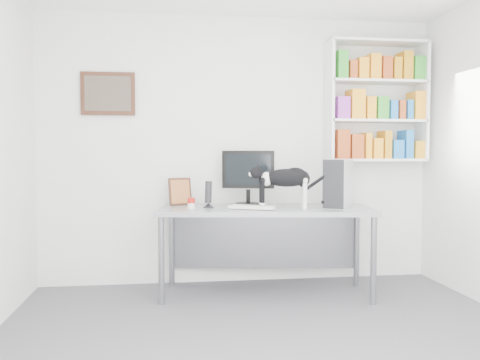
{
  "coord_description": "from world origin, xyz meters",
  "views": [
    {
      "loc": [
        -0.7,
        -3.15,
        1.32
      ],
      "look_at": [
        -0.06,
        1.53,
        1.07
      ],
      "focal_mm": 38.0,
      "sensor_mm": 36.0,
      "label": 1
    }
  ],
  "objects_px": {
    "pc_tower": "(338,183)",
    "cat": "(285,188)",
    "bookshelf": "(376,101)",
    "speaker": "(208,194)",
    "keyboard": "(253,207)",
    "leaning_print": "(180,191)",
    "monitor": "(248,177)",
    "soup_can": "(191,203)",
    "desk": "(266,251)"
  },
  "relations": [
    {
      "from": "cat",
      "to": "keyboard",
      "type": "bearing_deg",
      "value": 170.28
    },
    {
      "from": "speaker",
      "to": "soup_can",
      "type": "height_order",
      "value": "speaker"
    },
    {
      "from": "bookshelf",
      "to": "pc_tower",
      "type": "relative_size",
      "value": 2.74
    },
    {
      "from": "monitor",
      "to": "cat",
      "type": "height_order",
      "value": "monitor"
    },
    {
      "from": "bookshelf",
      "to": "monitor",
      "type": "height_order",
      "value": "bookshelf"
    },
    {
      "from": "pc_tower",
      "to": "monitor",
      "type": "bearing_deg",
      "value": -168.58
    },
    {
      "from": "bookshelf",
      "to": "soup_can",
      "type": "height_order",
      "value": "bookshelf"
    },
    {
      "from": "monitor",
      "to": "keyboard",
      "type": "distance_m",
      "value": 0.42
    },
    {
      "from": "monitor",
      "to": "keyboard",
      "type": "xyz_separation_m",
      "value": [
        -0.01,
        -0.34,
        -0.25
      ]
    },
    {
      "from": "bookshelf",
      "to": "speaker",
      "type": "relative_size",
      "value": 4.83
    },
    {
      "from": "pc_tower",
      "to": "cat",
      "type": "xyz_separation_m",
      "value": [
        -0.54,
        -0.13,
        -0.04
      ]
    },
    {
      "from": "desk",
      "to": "monitor",
      "type": "height_order",
      "value": "monitor"
    },
    {
      "from": "keyboard",
      "to": "pc_tower",
      "type": "relative_size",
      "value": 0.93
    },
    {
      "from": "speaker",
      "to": "soup_can",
      "type": "distance_m",
      "value": 0.19
    },
    {
      "from": "leaning_print",
      "to": "bookshelf",
      "type": "bearing_deg",
      "value": -14.81
    },
    {
      "from": "pc_tower",
      "to": "soup_can",
      "type": "bearing_deg",
      "value": -151.14
    },
    {
      "from": "monitor",
      "to": "speaker",
      "type": "distance_m",
      "value": 0.46
    },
    {
      "from": "keyboard",
      "to": "monitor",
      "type": "bearing_deg",
      "value": 114.24
    },
    {
      "from": "desk",
      "to": "monitor",
      "type": "bearing_deg",
      "value": 126.19
    },
    {
      "from": "keyboard",
      "to": "speaker",
      "type": "distance_m",
      "value": 0.43
    },
    {
      "from": "speaker",
      "to": "leaning_print",
      "type": "distance_m",
      "value": 0.37
    },
    {
      "from": "desk",
      "to": "cat",
      "type": "xyz_separation_m",
      "value": [
        0.14,
        -0.16,
        0.6
      ]
    },
    {
      "from": "keyboard",
      "to": "soup_can",
      "type": "height_order",
      "value": "soup_can"
    },
    {
      "from": "keyboard",
      "to": "leaning_print",
      "type": "height_order",
      "value": "leaning_print"
    },
    {
      "from": "leaning_print",
      "to": "cat",
      "type": "bearing_deg",
      "value": -44.7
    },
    {
      "from": "leaning_print",
      "to": "soup_can",
      "type": "distance_m",
      "value": 0.36
    },
    {
      "from": "pc_tower",
      "to": "cat",
      "type": "relative_size",
      "value": 0.73
    },
    {
      "from": "leaning_print",
      "to": "soup_can",
      "type": "bearing_deg",
      "value": -90.86
    },
    {
      "from": "soup_can",
      "to": "desk",
      "type": "bearing_deg",
      "value": 0.33
    },
    {
      "from": "bookshelf",
      "to": "speaker",
      "type": "xyz_separation_m",
      "value": [
        -1.75,
        -0.33,
        -0.91
      ]
    },
    {
      "from": "speaker",
      "to": "pc_tower",
      "type": "bearing_deg",
      "value": 11.58
    },
    {
      "from": "pc_tower",
      "to": "soup_can",
      "type": "height_order",
      "value": "pc_tower"
    },
    {
      "from": "monitor",
      "to": "pc_tower",
      "type": "height_order",
      "value": "monitor"
    },
    {
      "from": "bookshelf",
      "to": "leaning_print",
      "type": "xyz_separation_m",
      "value": [
        -2.01,
        -0.06,
        -0.9
      ]
    },
    {
      "from": "monitor",
      "to": "pc_tower",
      "type": "xyz_separation_m",
      "value": [
        0.81,
        -0.28,
        -0.04
      ]
    },
    {
      "from": "speaker",
      "to": "leaning_print",
      "type": "xyz_separation_m",
      "value": [
        -0.26,
        0.27,
        0.01
      ]
    },
    {
      "from": "keyboard",
      "to": "speaker",
      "type": "xyz_separation_m",
      "value": [
        -0.39,
        0.16,
        0.11
      ]
    },
    {
      "from": "monitor",
      "to": "leaning_print",
      "type": "distance_m",
      "value": 0.68
    },
    {
      "from": "bookshelf",
      "to": "cat",
      "type": "bearing_deg",
      "value": -152.86
    },
    {
      "from": "monitor",
      "to": "soup_can",
      "type": "distance_m",
      "value": 0.65
    },
    {
      "from": "keyboard",
      "to": "speaker",
      "type": "height_order",
      "value": "speaker"
    },
    {
      "from": "keyboard",
      "to": "pc_tower",
      "type": "xyz_separation_m",
      "value": [
        0.82,
        0.06,
        0.21
      ]
    },
    {
      "from": "bookshelf",
      "to": "cat",
      "type": "height_order",
      "value": "bookshelf"
    },
    {
      "from": "keyboard",
      "to": "bookshelf",
      "type": "bearing_deg",
      "value": 45.92
    },
    {
      "from": "speaker",
      "to": "leaning_print",
      "type": "height_order",
      "value": "leaning_print"
    },
    {
      "from": "pc_tower",
      "to": "keyboard",
      "type": "bearing_deg",
      "value": -145.68
    },
    {
      "from": "bookshelf",
      "to": "cat",
      "type": "distance_m",
      "value": 1.48
    },
    {
      "from": "desk",
      "to": "monitor",
      "type": "relative_size",
      "value": 3.61
    },
    {
      "from": "keyboard",
      "to": "speaker",
      "type": "relative_size",
      "value": 1.64
    },
    {
      "from": "pc_tower",
      "to": "soup_can",
      "type": "xyz_separation_m",
      "value": [
        -1.37,
        0.03,
        -0.18
      ]
    }
  ]
}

